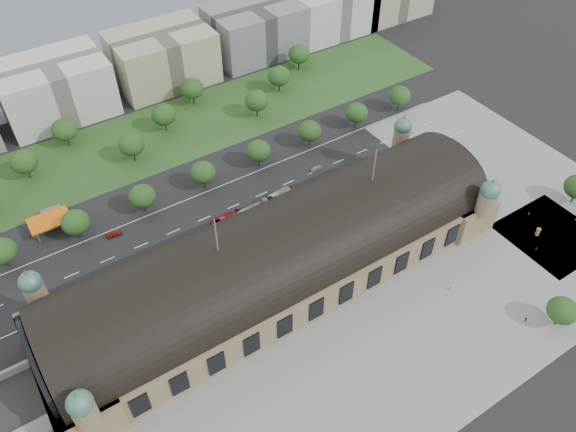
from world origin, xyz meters
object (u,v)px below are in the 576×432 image
bus_mid (248,212)px  pedestrian_2 (529,213)px  parked_car_0 (78,310)px  parked_car_4 (170,263)px  parked_car_6 (200,259)px  pedestrian_1 (536,249)px  parked_car_1 (80,304)px  parked_car_3 (58,314)px  parked_car_5 (127,292)px  parked_car_2 (36,322)px  petrol_station (51,217)px  traffic_car_3 (114,234)px  pedestrian_0 (450,288)px  bus_east (278,196)px  traffic_car_4 (230,225)px  traffic_car_5 (317,168)px  bus_west (226,219)px  traffic_car_6 (408,132)px  pedestrian_4 (526,320)px  advertising_column (538,232)px

bus_mid → pedestrian_2: bearing=-126.5°
parked_car_0 → parked_car_4: (31.65, 2.16, -0.01)m
parked_car_6 → pedestrian_1: (97.15, -58.04, 0.13)m
parked_car_1 → parked_car_3: parked_car_3 is taller
parked_car_0 → bus_mid: size_ratio=0.34×
parked_car_3 → pedestrian_1: (143.44, -61.44, 0.24)m
parked_car_5 → parked_car_2: bearing=-122.1°
petrol_station → traffic_car_3: 24.04m
petrol_station → pedestrian_0: (96.68, -98.57, -2.14)m
parked_car_3 → bus_east: bearing=72.3°
bus_east → pedestrian_1: bus_east is taller
petrol_station → parked_car_3: (-10.38, -40.88, -2.26)m
traffic_car_3 → pedestrian_1: size_ratio=2.93×
traffic_car_3 → traffic_car_4: size_ratio=1.27×
parked_car_6 → parked_car_5: bearing=-127.3°
bus_east → pedestrian_0: (23.22, -65.29, -1.01)m
parked_car_0 → parked_car_1: parked_car_0 is taller
traffic_car_5 → bus_west: size_ratio=0.43×
parked_car_3 → parked_car_5: parked_car_5 is taller
parked_car_0 → pedestrian_2: 156.90m
pedestrian_1 → parked_car_2: bearing=112.6°
traffic_car_6 → pedestrian_4: size_ratio=3.44×
parked_car_5 → bus_mid: size_ratio=0.44×
traffic_car_4 → parked_car_5: (-41.68, -8.55, 0.02)m
pedestrian_1 → bus_mid: bearing=92.3°
traffic_car_6 → parked_car_0: traffic_car_6 is taller
parked_car_0 → pedestrian_0: 116.03m
bus_east → parked_car_6: bearing=100.9°
traffic_car_6 → bus_west: (-90.20, -5.20, 0.83)m
parked_car_5 → pedestrian_1: bearing=41.1°
parked_car_5 → bus_west: 42.96m
parked_car_4 → advertising_column: advertising_column is taller
parked_car_2 → pedestrian_1: 162.26m
pedestrian_0 → pedestrian_4: (10.43, -21.12, 0.02)m
petrol_station → parked_car_6: size_ratio=2.54×
traffic_car_5 → bus_east: size_ratio=0.38×
parked_car_1 → traffic_car_3: bearing=103.2°
parked_car_4 → pedestrian_2: size_ratio=2.54×
parked_car_3 → bus_west: bus_west is taller
traffic_car_5 → parked_car_0: bearing=91.8°
bus_mid → bus_east: (13.44, 1.27, 0.11)m
bus_mid → parked_car_4: bearing=96.1°
petrol_station → pedestrian_1: bearing=-37.6°
traffic_car_6 → parked_car_6: size_ratio=1.03×
parked_car_6 → pedestrian_4: pedestrian_4 is taller
parked_car_3 → advertising_column: 160.19m
traffic_car_5 → parked_car_1: bearing=90.9°
parked_car_0 → parked_car_4: parked_car_0 is taller
traffic_car_6 → parked_car_4: (-115.11, -12.20, -0.11)m
bus_mid → pedestrian_1: size_ratio=6.60×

